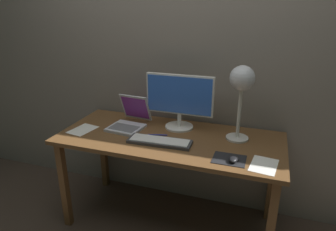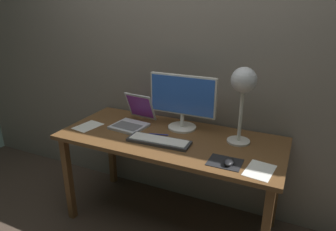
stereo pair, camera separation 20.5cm
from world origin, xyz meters
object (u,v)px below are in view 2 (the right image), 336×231
(laptop, at_px, (134,117))
(mouse, at_px, (229,162))
(monitor, at_px, (183,99))
(keyboard_main, at_px, (159,141))
(pen, at_px, (159,134))
(desk_lamp, at_px, (243,86))

(laptop, distance_m, mouse, 0.89)
(monitor, relative_size, mouse, 5.35)
(mouse, bearing_deg, monitor, 139.21)
(keyboard_main, xyz_separation_m, pen, (-0.06, 0.11, -0.01))
(laptop, bearing_deg, desk_lamp, 1.51)
(keyboard_main, distance_m, mouse, 0.52)
(monitor, relative_size, pen, 3.67)
(mouse, xyz_separation_m, pen, (-0.57, 0.21, -0.02))
(monitor, distance_m, pen, 0.31)
(laptop, bearing_deg, keyboard_main, -33.85)
(laptop, height_order, mouse, laptop)
(laptop, xyz_separation_m, desk_lamp, (0.82, 0.02, 0.33))
(desk_lamp, relative_size, mouse, 5.44)
(mouse, bearing_deg, keyboard_main, 169.06)
(monitor, relative_size, desk_lamp, 0.98)
(monitor, distance_m, desk_lamp, 0.48)
(keyboard_main, distance_m, pen, 0.13)
(monitor, height_order, desk_lamp, desk_lamp)
(keyboard_main, distance_m, desk_lamp, 0.67)
(monitor, distance_m, mouse, 0.65)
(keyboard_main, distance_m, laptop, 0.39)
(laptop, relative_size, desk_lamp, 0.65)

